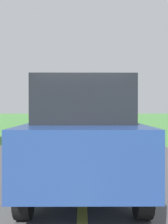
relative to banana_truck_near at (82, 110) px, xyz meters
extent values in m
cube|color=#2D2D30|center=(-0.01, -0.89, -0.79)|extent=(0.90, 5.51, 0.24)
cube|color=brown|center=(-0.01, -0.89, -0.59)|extent=(2.30, 5.80, 0.20)
cube|color=red|center=(-0.01, 1.06, 0.46)|extent=(2.10, 1.90, 1.90)
cube|color=black|center=(-0.01, 2.02, 0.80)|extent=(1.78, 0.02, 0.76)
cube|color=maroon|center=(-1.12, -1.86, 0.06)|extent=(0.08, 3.85, 1.10)
cube|color=maroon|center=(1.10, -1.86, 0.06)|extent=(0.08, 3.85, 1.10)
cube|color=maroon|center=(-0.01, -3.75, 0.06)|extent=(2.30, 0.08, 1.10)
cube|color=maroon|center=(-0.01, 0.02, 0.06)|extent=(2.30, 0.08, 1.10)
cylinder|color=black|center=(-1.06, 0.91, -0.89)|extent=(0.28, 1.00, 1.00)
cylinder|color=black|center=(1.04, 0.91, -0.89)|extent=(0.28, 1.00, 1.00)
cylinder|color=black|center=(-1.06, -2.48, -0.89)|extent=(0.28, 1.00, 1.00)
cylinder|color=black|center=(1.04, -2.48, -0.89)|extent=(0.28, 1.00, 1.00)
ellipsoid|color=#A8C127|center=(0.37, -0.82, -0.29)|extent=(0.42, 0.49, 0.43)
ellipsoid|color=#A9C720|center=(0.62, -2.75, -0.28)|extent=(0.47, 0.54, 0.44)
ellipsoid|color=#A2BA21|center=(0.41, -1.22, -0.33)|extent=(0.47, 0.47, 0.39)
ellipsoid|color=#A7C01B|center=(0.77, -1.18, 0.33)|extent=(0.56, 0.61, 0.41)
ellipsoid|color=#A8D22E|center=(0.83, -1.04, -0.02)|extent=(0.40, 0.43, 0.40)
ellipsoid|color=gold|center=(-0.70, -1.47, -0.32)|extent=(0.57, 0.65, 0.40)
ellipsoid|color=#A1BC24|center=(-0.58, -2.60, 0.05)|extent=(0.59, 0.62, 0.50)
ellipsoid|color=gold|center=(0.23, -1.17, -0.29)|extent=(0.57, 0.65, 0.38)
ellipsoid|color=#A2C329|center=(0.18, -3.11, -0.02)|extent=(0.44, 0.47, 0.39)
cube|color=#2D2D30|center=(0.27, 11.10, -0.79)|extent=(0.90, 5.51, 0.24)
cube|color=brown|center=(0.27, 11.10, -0.59)|extent=(2.30, 5.80, 0.20)
cube|color=gold|center=(0.27, 13.05, 0.46)|extent=(2.10, 1.90, 1.90)
cube|color=black|center=(0.27, 14.01, 0.80)|extent=(1.78, 0.02, 0.76)
cube|color=#2D517F|center=(-0.84, 10.13, 0.06)|extent=(0.08, 3.85, 1.10)
cube|color=#2D517F|center=(1.38, 10.13, 0.06)|extent=(0.08, 3.85, 1.10)
cube|color=#2D517F|center=(0.27, 8.24, 0.06)|extent=(2.30, 0.08, 1.10)
cube|color=#2D517F|center=(0.27, 12.01, 0.06)|extent=(2.30, 0.08, 1.10)
cylinder|color=black|center=(-0.78, 12.90, -0.89)|extent=(0.28, 1.00, 1.00)
cylinder|color=black|center=(1.32, 12.90, -0.89)|extent=(0.28, 1.00, 1.00)
cylinder|color=black|center=(-0.78, 9.51, -0.89)|extent=(0.28, 1.00, 1.00)
cylinder|color=black|center=(1.32, 9.51, -0.89)|extent=(0.28, 1.00, 1.00)
ellipsoid|color=#B4D11C|center=(-0.15, 10.27, -0.30)|extent=(0.58, 0.61, 0.42)
ellipsoid|color=#AFB925|center=(0.94, 9.95, -0.27)|extent=(0.56, 0.58, 0.51)
ellipsoid|color=#B2BC1F|center=(-0.06, 11.25, 0.00)|extent=(0.51, 0.50, 0.40)
ellipsoid|color=#AFBB1B|center=(0.55, 10.71, -0.34)|extent=(0.54, 0.55, 0.42)
ellipsoid|color=#A2C11F|center=(0.61, 8.70, 0.03)|extent=(0.59, 0.71, 0.48)
ellipsoid|color=#B3C227|center=(0.95, 11.12, -0.34)|extent=(0.52, 0.61, 0.45)
ellipsoid|color=#A0CB32|center=(0.69, 9.71, -0.29)|extent=(0.47, 0.49, 0.46)
ellipsoid|color=#ABC12C|center=(0.35, 9.27, -0.33)|extent=(0.56, 0.66, 0.41)
ellipsoid|color=gold|center=(0.79, 10.83, 0.34)|extent=(0.47, 0.59, 0.43)
cube|color=navy|center=(0.04, -7.09, -0.57)|extent=(1.70, 4.10, 0.80)
cube|color=black|center=(0.04, -7.29, 0.18)|extent=(1.44, 2.05, 0.70)
cylinder|color=black|center=(-0.73, -5.81, -1.07)|extent=(0.20, 0.64, 0.64)
cylinder|color=black|center=(0.81, -5.81, -1.07)|extent=(0.20, 0.64, 0.64)
cylinder|color=black|center=(-0.73, -8.36, -1.07)|extent=(0.20, 0.64, 0.64)
cylinder|color=black|center=(0.81, -8.36, -1.07)|extent=(0.20, 0.64, 0.64)
camera|label=1|loc=(0.03, -12.17, 0.05)|focal=46.91mm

